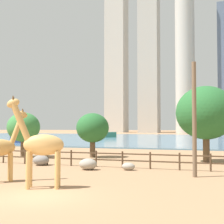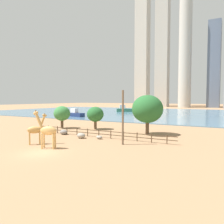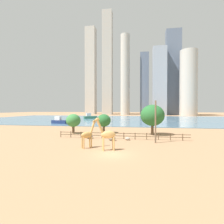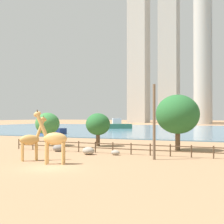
{
  "view_description": "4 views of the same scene",
  "coord_description": "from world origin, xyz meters",
  "px_view_note": "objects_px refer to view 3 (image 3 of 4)",
  "views": [
    {
      "loc": [
        8.53,
        -13.96,
        3.26
      ],
      "look_at": [
        -3.38,
        20.46,
        4.81
      ],
      "focal_mm": 55.0,
      "sensor_mm": 36.0,
      "label": 1
    },
    {
      "loc": [
        19.31,
        -18.0,
        6.28
      ],
      "look_at": [
        -0.25,
        17.71,
        3.85
      ],
      "focal_mm": 35.0,
      "sensor_mm": 36.0,
      "label": 2
    },
    {
      "loc": [
        3.72,
        -22.68,
        6.04
      ],
      "look_at": [
        -3.3,
        20.06,
        5.23
      ],
      "focal_mm": 28.0,
      "sensor_mm": 36.0,
      "label": 3
    },
    {
      "loc": [
        16.29,
        -23.94,
        4.39
      ],
      "look_at": [
        -3.93,
        21.56,
        4.88
      ],
      "focal_mm": 55.0,
      "sensor_mm": 36.0,
      "label": 4
    }
  ],
  "objects_px": {
    "giraffe_tall": "(107,135)",
    "utility_pole": "(156,122)",
    "giraffe_companion": "(88,135)",
    "tree_right_tall": "(104,121)",
    "boulder_small": "(112,138)",
    "tree_center_broad": "(73,121)",
    "boat_ferry": "(59,121)",
    "tree_left_large": "(152,115)",
    "boulder_near_fence": "(128,139)",
    "boulder_by_pole": "(89,136)",
    "boat_sailboat": "(90,117)"
  },
  "relations": [
    {
      "from": "boulder_near_fence",
      "to": "tree_left_large",
      "type": "distance_m",
      "value": 10.22
    },
    {
      "from": "boulder_by_pole",
      "to": "tree_right_tall",
      "type": "bearing_deg",
      "value": 81.46
    },
    {
      "from": "utility_pole",
      "to": "tree_center_broad",
      "type": "relative_size",
      "value": 1.57
    },
    {
      "from": "tree_center_broad",
      "to": "boulder_by_pole",
      "type": "bearing_deg",
      "value": -46.7
    },
    {
      "from": "boulder_by_pole",
      "to": "boat_sailboat",
      "type": "bearing_deg",
      "value": 106.47
    },
    {
      "from": "tree_left_large",
      "to": "boat_ferry",
      "type": "height_order",
      "value": "tree_left_large"
    },
    {
      "from": "utility_pole",
      "to": "tree_right_tall",
      "type": "xyz_separation_m",
      "value": [
        -11.65,
        11.0,
        -0.65
      ]
    },
    {
      "from": "boat_sailboat",
      "to": "tree_center_broad",
      "type": "bearing_deg",
      "value": -108.48
    },
    {
      "from": "tree_left_large",
      "to": "boat_sailboat",
      "type": "bearing_deg",
      "value": 119.14
    },
    {
      "from": "tree_center_broad",
      "to": "boat_sailboat",
      "type": "height_order",
      "value": "tree_center_broad"
    },
    {
      "from": "tree_center_broad",
      "to": "tree_right_tall",
      "type": "height_order",
      "value": "tree_center_broad"
    },
    {
      "from": "boulder_near_fence",
      "to": "boulder_by_pole",
      "type": "relative_size",
      "value": 0.7
    },
    {
      "from": "tree_left_large",
      "to": "utility_pole",
      "type": "bearing_deg",
      "value": -90.56
    },
    {
      "from": "giraffe_tall",
      "to": "boat_ferry",
      "type": "xyz_separation_m",
      "value": [
        -27.07,
        40.15,
        -1.14
      ]
    },
    {
      "from": "tree_center_broad",
      "to": "boat_ferry",
      "type": "xyz_separation_m",
      "value": [
        -15.65,
        24.51,
        -2.0
      ]
    },
    {
      "from": "boulder_near_fence",
      "to": "boulder_by_pole",
      "type": "distance_m",
      "value": 7.89
    },
    {
      "from": "boulder_near_fence",
      "to": "boulder_by_pole",
      "type": "xyz_separation_m",
      "value": [
        -7.86,
        0.68,
        0.15
      ]
    },
    {
      "from": "boat_sailboat",
      "to": "boat_ferry",
      "type": "bearing_deg",
      "value": -125.31
    },
    {
      "from": "boulder_by_pole",
      "to": "boulder_small",
      "type": "distance_m",
      "value": 5.14
    },
    {
      "from": "boulder_by_pole",
      "to": "tree_center_broad",
      "type": "bearing_deg",
      "value": 133.3
    },
    {
      "from": "giraffe_tall",
      "to": "utility_pole",
      "type": "height_order",
      "value": "utility_pole"
    },
    {
      "from": "giraffe_companion",
      "to": "boulder_small",
      "type": "height_order",
      "value": "giraffe_companion"
    },
    {
      "from": "giraffe_companion",
      "to": "tree_right_tall",
      "type": "bearing_deg",
      "value": 46.33
    },
    {
      "from": "giraffe_companion",
      "to": "boat_sailboat",
      "type": "relative_size",
      "value": 0.56
    },
    {
      "from": "boulder_near_fence",
      "to": "giraffe_companion",
      "type": "bearing_deg",
      "value": -126.48
    },
    {
      "from": "giraffe_tall",
      "to": "boat_sailboat",
      "type": "height_order",
      "value": "giraffe_tall"
    },
    {
      "from": "boulder_small",
      "to": "giraffe_tall",
      "type": "bearing_deg",
      "value": -85.55
    },
    {
      "from": "giraffe_companion",
      "to": "boat_ferry",
      "type": "distance_m",
      "value": 45.71
    },
    {
      "from": "giraffe_companion",
      "to": "tree_center_broad",
      "type": "distance_m",
      "value": 16.68
    },
    {
      "from": "boulder_near_fence",
      "to": "boat_sailboat",
      "type": "bearing_deg",
      "value": 112.43
    },
    {
      "from": "boulder_near_fence",
      "to": "tree_center_broad",
      "type": "bearing_deg",
      "value": 153.24
    },
    {
      "from": "boulder_small",
      "to": "giraffe_companion",
      "type": "bearing_deg",
      "value": -111.53
    },
    {
      "from": "utility_pole",
      "to": "boulder_by_pole",
      "type": "bearing_deg",
      "value": 168.38
    },
    {
      "from": "giraffe_tall",
      "to": "boat_sailboat",
      "type": "xyz_separation_m",
      "value": [
        -24.66,
        74.08,
        -0.99
      ]
    },
    {
      "from": "giraffe_tall",
      "to": "tree_left_large",
      "type": "height_order",
      "value": "tree_left_large"
    },
    {
      "from": "giraffe_companion",
      "to": "tree_right_tall",
      "type": "height_order",
      "value": "tree_right_tall"
    },
    {
      "from": "boulder_small",
      "to": "tree_right_tall",
      "type": "height_order",
      "value": "tree_right_tall"
    },
    {
      "from": "giraffe_tall",
      "to": "boulder_small",
      "type": "distance_m",
      "value": 8.16
    },
    {
      "from": "giraffe_tall",
      "to": "boulder_small",
      "type": "relative_size",
      "value": 3.59
    },
    {
      "from": "giraffe_tall",
      "to": "boat_ferry",
      "type": "height_order",
      "value": "giraffe_tall"
    },
    {
      "from": "giraffe_tall",
      "to": "giraffe_companion",
      "type": "height_order",
      "value": "giraffe_tall"
    },
    {
      "from": "boulder_near_fence",
      "to": "tree_center_broad",
      "type": "height_order",
      "value": "tree_center_broad"
    },
    {
      "from": "tree_right_tall",
      "to": "boat_ferry",
      "type": "bearing_deg",
      "value": 135.49
    },
    {
      "from": "boulder_small",
      "to": "tree_left_large",
      "type": "bearing_deg",
      "value": 46.64
    },
    {
      "from": "giraffe_companion",
      "to": "tree_right_tall",
      "type": "distance_m",
      "value": 16.68
    },
    {
      "from": "boulder_by_pole",
      "to": "tree_left_large",
      "type": "distance_m",
      "value": 15.35
    },
    {
      "from": "boulder_small",
      "to": "boulder_near_fence",
      "type": "bearing_deg",
      "value": 15.24
    },
    {
      "from": "utility_pole",
      "to": "boulder_near_fence",
      "type": "bearing_deg",
      "value": 158.68
    },
    {
      "from": "tree_right_tall",
      "to": "boat_ferry",
      "type": "relative_size",
      "value": 0.69
    },
    {
      "from": "boulder_by_pole",
      "to": "tree_center_broad",
      "type": "height_order",
      "value": "tree_center_broad"
    }
  ]
}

